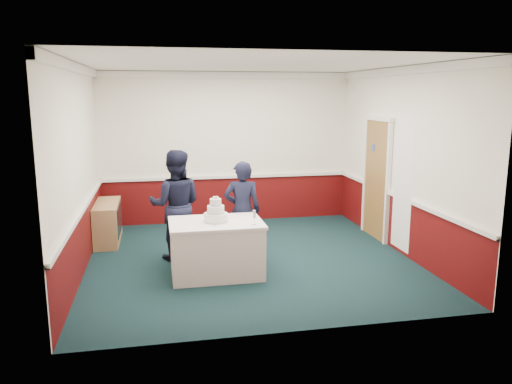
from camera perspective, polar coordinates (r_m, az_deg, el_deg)
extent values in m
plane|color=black|center=(7.96, -0.69, -7.67)|extent=(5.00, 5.00, 0.00)
cube|color=white|center=(10.04, -3.33, 5.03)|extent=(5.00, 0.05, 3.00)
cube|color=white|center=(7.57, -19.49, 2.38)|extent=(0.05, 5.00, 3.00)
cube|color=white|center=(8.42, 16.10, 3.42)|extent=(0.05, 5.00, 3.00)
cube|color=white|center=(7.55, -0.75, 14.23)|extent=(5.00, 5.00, 0.05)
cube|color=#4F0A0B|center=(10.21, -3.27, -0.84)|extent=(5.00, 0.02, 0.90)
cube|color=white|center=(10.11, -3.29, 1.75)|extent=(4.98, 0.05, 0.06)
cube|color=white|center=(9.97, -3.41, 13.21)|extent=(5.00, 0.08, 0.12)
cube|color=olive|center=(9.19, 13.63, 1.33)|extent=(0.05, 0.90, 2.10)
cube|color=#234799|center=(9.24, 13.23, 4.96)|extent=(0.01, 0.12, 0.12)
cube|color=white|center=(8.22, 16.44, 1.11)|extent=(0.02, 0.60, 2.20)
cube|color=#B17F55|center=(9.16, -16.59, -3.34)|extent=(0.40, 1.20, 0.70)
cube|color=black|center=(9.13, -15.33, -2.99)|extent=(0.01, 1.00, 0.50)
cube|color=white|center=(7.22, -4.55, -6.53)|extent=(1.28, 0.88, 0.76)
cube|color=white|center=(7.12, -4.60, -3.54)|extent=(1.32, 0.92, 0.04)
cylinder|color=white|center=(7.10, -4.61, -2.91)|extent=(0.34, 0.34, 0.12)
cylinder|color=silver|center=(7.11, -4.61, -3.28)|extent=(0.35, 0.35, 0.03)
cylinder|color=white|center=(7.07, -4.63, -2.01)|extent=(0.24, 0.24, 0.11)
cylinder|color=silver|center=(7.08, -4.62, -2.35)|extent=(0.25, 0.25, 0.02)
cylinder|color=white|center=(7.04, -4.64, -1.18)|extent=(0.16, 0.16, 0.10)
cylinder|color=silver|center=(7.05, -4.64, -1.49)|extent=(0.17, 0.17, 0.02)
sphere|color=#EDE5C9|center=(7.03, -4.65, -0.64)|extent=(0.03, 0.03, 0.03)
sphere|color=#EDE5C9|center=(7.05, -4.44, -0.61)|extent=(0.03, 0.03, 0.03)
sphere|color=#EDE5C9|center=(7.05, -4.83, -0.61)|extent=(0.03, 0.03, 0.03)
sphere|color=#EDE5C9|center=(7.01, -4.48, -0.67)|extent=(0.03, 0.03, 0.03)
sphere|color=#EDE5C9|center=(7.02, -4.85, -0.67)|extent=(0.03, 0.03, 0.03)
cube|color=silver|center=(6.91, -4.66, -3.78)|extent=(0.08, 0.22, 0.00)
cylinder|color=silver|center=(6.92, -0.20, -3.74)|extent=(0.05, 0.05, 0.01)
cylinder|color=silver|center=(6.90, -0.20, -3.36)|extent=(0.01, 0.01, 0.09)
cylinder|color=silver|center=(6.88, -0.21, -2.55)|extent=(0.04, 0.04, 0.11)
imported|color=black|center=(7.88, -9.18, -1.47)|extent=(0.92, 0.76, 1.73)
imported|color=black|center=(7.75, -1.58, -2.17)|extent=(0.62, 0.46, 1.57)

